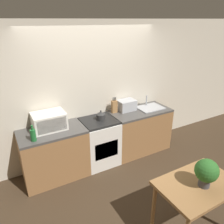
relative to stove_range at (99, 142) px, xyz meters
The scene contains 13 objects.
ground_plane 0.77m from the stove_range, 83.20° to the right, with size 16.00×16.00×0.00m, color #3D2D1E.
wall_back 0.92m from the stove_range, 77.67° to the left, with size 10.00×0.06×2.60m.
counter_left_run 0.86m from the stove_range, behind, with size 1.08×0.62×0.90m.
counter_right_run 0.93m from the stove_range, ahead, with size 1.23×0.62×0.90m.
stove_range is the anchor object (origin of this frame).
kettle 0.53m from the stove_range, ahead, with size 0.17×0.17×0.18m.
microwave 1.05m from the stove_range, behind, with size 0.53×0.39×0.28m.
bottle 1.31m from the stove_range, behind, with size 0.08×0.08×0.26m.
knife_block 0.74m from the stove_range, 21.72° to the left, with size 0.11×0.07×0.32m.
toaster_oven 0.91m from the stove_range, 12.74° to the left, with size 0.35×0.26×0.21m.
sink_basin 1.27m from the stove_range, ahead, with size 0.51×0.38×0.24m.
dining_table 1.99m from the stove_range, 78.75° to the right, with size 0.98×0.65×0.77m.
potted_plant 2.11m from the stove_range, 78.47° to the right, with size 0.27×0.27×0.36m.
Camera 1 is at (-1.61, -2.62, 2.59)m, focal length 35.00 mm.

